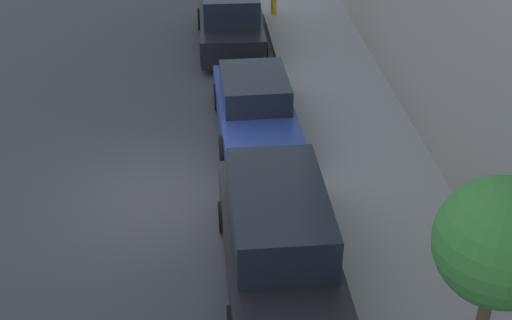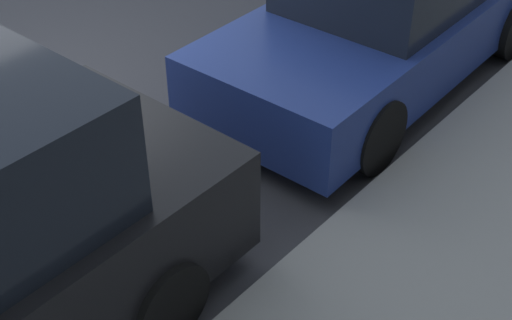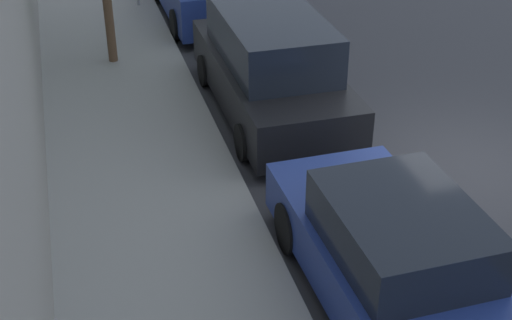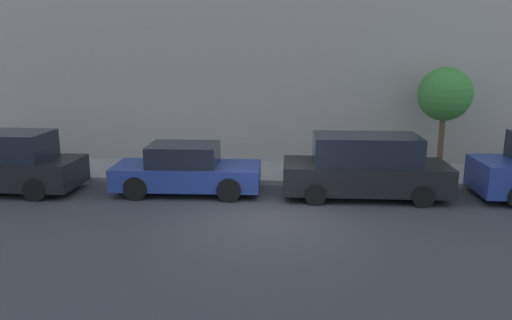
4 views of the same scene
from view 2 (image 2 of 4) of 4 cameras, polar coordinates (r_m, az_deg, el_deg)
The scene contains 2 objects.
ground_plane at distance 7.82m, azimuth -16.83°, elevation 4.73°, with size 60.00×60.00×0.00m, color #38383D.
parked_sedan_third at distance 7.65m, azimuth 10.21°, elevation 11.23°, with size 1.92×4.53×1.54m.
Camera 2 is at (5.84, -3.38, 3.95)m, focal length 50.00 mm.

